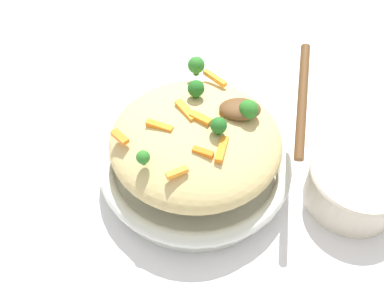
{
  "coord_description": "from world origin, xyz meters",
  "views": [
    {
      "loc": [
        0.0,
        -0.37,
        0.49
      ],
      "look_at": [
        0.0,
        0.0,
        0.07
      ],
      "focal_mm": 37.34,
      "sensor_mm": 36.0,
      "label": 1
    }
  ],
  "objects": [
    {
      "name": "broccoli_floret_2",
      "position": [
        0.0,
        0.1,
        0.13
      ],
      "size": [
        0.03,
        0.03,
        0.03
      ],
      "color": "#296820",
      "rests_on": "pasta_mound"
    },
    {
      "name": "carrot_piece_1",
      "position": [
        0.01,
        -0.0,
        0.12
      ],
      "size": [
        0.03,
        0.02,
        0.01
      ],
      "primitive_type": "cube",
      "rotation": [
        0.0,
        0.0,
        2.56
      ],
      "color": "orange",
      "rests_on": "pasta_mound"
    },
    {
      "name": "broccoli_floret_4",
      "position": [
        -0.06,
        -0.07,
        0.12
      ],
      "size": [
        0.02,
        0.02,
        0.02
      ],
      "color": "#296820",
      "rests_on": "pasta_mound"
    },
    {
      "name": "carrot_piece_6",
      "position": [
        0.03,
        -0.05,
        0.12
      ],
      "size": [
        0.02,
        0.04,
        0.01
      ],
      "primitive_type": "cube",
      "rotation": [
        0.0,
        0.0,
        4.46
      ],
      "color": "orange",
      "rests_on": "pasta_mound"
    },
    {
      "name": "serving_spoon",
      "position": [
        0.09,
        0.01,
        0.13
      ],
      "size": [
        0.12,
        0.16,
        0.07
      ],
      "color": "brown",
      "rests_on": "pasta_mound"
    },
    {
      "name": "carrot_piece_4",
      "position": [
        -0.01,
        0.02,
        0.12
      ],
      "size": [
        0.03,
        0.04,
        0.01
      ],
      "primitive_type": "cube",
      "rotation": [
        0.0,
        0.0,
        5.29
      ],
      "color": "orange",
      "rests_on": "pasta_mound"
    },
    {
      "name": "carrot_piece_2",
      "position": [
        0.03,
        0.09,
        0.12
      ],
      "size": [
        0.03,
        0.04,
        0.01
      ],
      "primitive_type": "cube",
      "rotation": [
        0.0,
        0.0,
        5.47
      ],
      "color": "orange",
      "rests_on": "pasta_mound"
    },
    {
      "name": "carrot_piece_0",
      "position": [
        0.04,
        0.02,
        0.12
      ],
      "size": [
        0.03,
        0.01,
        0.01
      ],
      "primitive_type": "cube",
      "rotation": [
        0.0,
        0.0,
        3.33
      ],
      "color": "orange",
      "rests_on": "pasta_mound"
    },
    {
      "name": "carrot_piece_7",
      "position": [
        0.01,
        -0.05,
        0.12
      ],
      "size": [
        0.03,
        0.02,
        0.01
      ],
      "primitive_type": "cube",
      "rotation": [
        0.0,
        0.0,
        5.89
      ],
      "color": "orange",
      "rests_on": "pasta_mound"
    },
    {
      "name": "broccoli_floret_0",
      "position": [
        0.0,
        0.05,
        0.13
      ],
      "size": [
        0.02,
        0.02,
        0.03
      ],
      "color": "#205B1C",
      "rests_on": "pasta_mound"
    },
    {
      "name": "broccoli_floret_3",
      "position": [
        0.07,
        0.01,
        0.13
      ],
      "size": [
        0.03,
        0.03,
        0.03
      ],
      "color": "#296820",
      "rests_on": "pasta_mound"
    },
    {
      "name": "serving_bowl",
      "position": [
        0.0,
        0.0,
        0.03
      ],
      "size": [
        0.28,
        0.28,
        0.05
      ],
      "color": "silver",
      "rests_on": "ground_plane"
    },
    {
      "name": "carrot_piece_8",
      "position": [
        -0.02,
        -0.08,
        0.12
      ],
      "size": [
        0.03,
        0.02,
        0.01
      ],
      "primitive_type": "cube",
      "rotation": [
        0.0,
        0.0,
        0.48
      ],
      "color": "orange",
      "rests_on": "pasta_mound"
    },
    {
      "name": "carrot_piece_3",
      "position": [
        -0.1,
        -0.03,
        0.12
      ],
      "size": [
        0.03,
        0.03,
        0.01
      ],
      "primitive_type": "cube",
      "rotation": [
        0.0,
        0.0,
        2.35
      ],
      "color": "orange",
      "rests_on": "pasta_mound"
    },
    {
      "name": "carrot_piece_5",
      "position": [
        -0.05,
        -0.01,
        0.12
      ],
      "size": [
        0.04,
        0.02,
        0.01
      ],
      "primitive_type": "cube",
      "rotation": [
        0.0,
        0.0,
        5.89
      ],
      "color": "orange",
      "rests_on": "pasta_mound"
    },
    {
      "name": "ground_plane",
      "position": [
        0.0,
        0.0,
        0.0
      ],
      "size": [
        2.4,
        2.4,
        0.0
      ],
      "primitive_type": "plane",
      "color": "silver"
    },
    {
      "name": "companion_bowl",
      "position": [
        0.22,
        -0.04,
        0.04
      ],
      "size": [
        0.13,
        0.13,
        0.06
      ],
      "color": "beige",
      "rests_on": "ground_plane"
    },
    {
      "name": "broccoli_floret_1",
      "position": [
        0.03,
        -0.02,
        0.13
      ],
      "size": [
        0.02,
        0.02,
        0.03
      ],
      "color": "#205B1C",
      "rests_on": "pasta_mound"
    },
    {
      "name": "pasta_mound",
      "position": [
        0.0,
        0.0,
        0.08
      ],
      "size": [
        0.24,
        0.24,
        0.08
      ],
      "primitive_type": "ellipsoid",
      "color": "#D1BA7A",
      "rests_on": "serving_bowl"
    }
  ]
}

